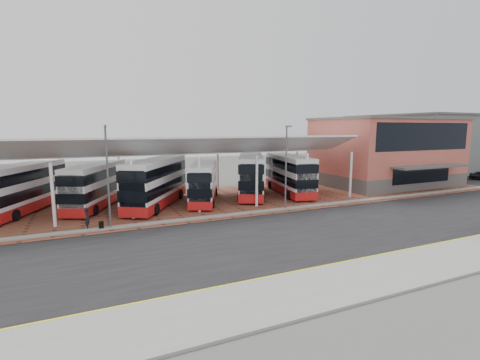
{
  "coord_description": "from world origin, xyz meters",
  "views": [
    {
      "loc": [
        -15.6,
        -21.99,
        7.82
      ],
      "look_at": [
        -1.82,
        8.55,
        2.82
      ],
      "focal_mm": 26.0,
      "sensor_mm": 36.0,
      "label": 1
    }
  ],
  "objects_px": {
    "terminal": "(386,151)",
    "bus_2": "(156,183)",
    "bus_1": "(96,186)",
    "bus_0": "(24,188)",
    "bus_5": "(289,175)",
    "pedestrian": "(87,218)",
    "bus_3": "(204,182)",
    "bus_4": "(251,175)"
  },
  "relations": [
    {
      "from": "bus_0",
      "to": "bus_2",
      "type": "bearing_deg",
      "value": 11.25
    },
    {
      "from": "terminal",
      "to": "pedestrian",
      "type": "xyz_separation_m",
      "value": [
        -38.62,
        -7.22,
        -3.74
      ]
    },
    {
      "from": "bus_1",
      "to": "pedestrian",
      "type": "relative_size",
      "value": 6.12
    },
    {
      "from": "bus_0",
      "to": "bus_2",
      "type": "xyz_separation_m",
      "value": [
        11.77,
        -2.67,
        0.12
      ]
    },
    {
      "from": "bus_2",
      "to": "pedestrian",
      "type": "relative_size",
      "value": 6.47
    },
    {
      "from": "bus_0",
      "to": "bus_2",
      "type": "distance_m",
      "value": 12.07
    },
    {
      "from": "bus_2",
      "to": "bus_3",
      "type": "height_order",
      "value": "bus_2"
    },
    {
      "from": "bus_0",
      "to": "bus_3",
      "type": "xyz_separation_m",
      "value": [
        16.78,
        -2.57,
        -0.18
      ]
    },
    {
      "from": "bus_0",
      "to": "bus_4",
      "type": "bearing_deg",
      "value": 20.5
    },
    {
      "from": "bus_2",
      "to": "bus_4",
      "type": "relative_size",
      "value": 0.97
    },
    {
      "from": "terminal",
      "to": "bus_1",
      "type": "height_order",
      "value": "terminal"
    },
    {
      "from": "terminal",
      "to": "bus_5",
      "type": "relative_size",
      "value": 1.62
    },
    {
      "from": "bus_1",
      "to": "bus_4",
      "type": "bearing_deg",
      "value": 22.42
    },
    {
      "from": "terminal",
      "to": "bus_2",
      "type": "distance_m",
      "value": 32.2
    },
    {
      "from": "terminal",
      "to": "bus_1",
      "type": "xyz_separation_m",
      "value": [
        -37.64,
        0.79,
        -2.45
      ]
    },
    {
      "from": "bus_3",
      "to": "bus_5",
      "type": "xyz_separation_m",
      "value": [
        10.79,
        0.25,
        0.21
      ]
    },
    {
      "from": "bus_3",
      "to": "bus_4",
      "type": "xyz_separation_m",
      "value": [
        6.15,
        1.15,
        0.29
      ]
    },
    {
      "from": "terminal",
      "to": "bus_0",
      "type": "distance_m",
      "value": 43.96
    },
    {
      "from": "bus_0",
      "to": "pedestrian",
      "type": "xyz_separation_m",
      "value": [
        5.24,
        -8.77,
        -1.37
      ]
    },
    {
      "from": "bus_0",
      "to": "pedestrian",
      "type": "relative_size",
      "value": 6.38
    },
    {
      "from": "terminal",
      "to": "bus_0",
      "type": "bearing_deg",
      "value": 177.97
    },
    {
      "from": "bus_3",
      "to": "bus_2",
      "type": "bearing_deg",
      "value": -155.9
    },
    {
      "from": "bus_4",
      "to": "bus_5",
      "type": "height_order",
      "value": "bus_4"
    },
    {
      "from": "bus_5",
      "to": "pedestrian",
      "type": "height_order",
      "value": "bus_5"
    },
    {
      "from": "bus_5",
      "to": "bus_1",
      "type": "bearing_deg",
      "value": -172.01
    },
    {
      "from": "bus_1",
      "to": "bus_4",
      "type": "distance_m",
      "value": 16.72
    },
    {
      "from": "bus_1",
      "to": "bus_3",
      "type": "relative_size",
      "value": 1.04
    },
    {
      "from": "pedestrian",
      "to": "bus_1",
      "type": "bearing_deg",
      "value": -5.64
    },
    {
      "from": "bus_2",
      "to": "pedestrian",
      "type": "height_order",
      "value": "bus_2"
    },
    {
      "from": "bus_1",
      "to": "bus_5",
      "type": "relative_size",
      "value": 0.93
    },
    {
      "from": "bus_5",
      "to": "pedestrian",
      "type": "xyz_separation_m",
      "value": [
        -22.33,
        -6.45,
        -1.41
      ]
    },
    {
      "from": "pedestrian",
      "to": "bus_3",
      "type": "bearing_deg",
      "value": -60.41
    },
    {
      "from": "bus_4",
      "to": "pedestrian",
      "type": "bearing_deg",
      "value": -131.58
    },
    {
      "from": "bus_1",
      "to": "terminal",
      "type": "bearing_deg",
      "value": 23.46
    },
    {
      "from": "bus_3",
      "to": "pedestrian",
      "type": "bearing_deg",
      "value": -128.78
    },
    {
      "from": "bus_2",
      "to": "pedestrian",
      "type": "bearing_deg",
      "value": -105.24
    },
    {
      "from": "terminal",
      "to": "bus_1",
      "type": "distance_m",
      "value": 37.73
    },
    {
      "from": "terminal",
      "to": "bus_2",
      "type": "bearing_deg",
      "value": -178.01
    },
    {
      "from": "bus_4",
      "to": "pedestrian",
      "type": "relative_size",
      "value": 6.64
    },
    {
      "from": "bus_2",
      "to": "bus_5",
      "type": "bearing_deg",
      "value": 32.96
    },
    {
      "from": "bus_1",
      "to": "bus_2",
      "type": "relative_size",
      "value": 0.95
    },
    {
      "from": "terminal",
      "to": "bus_5",
      "type": "xyz_separation_m",
      "value": [
        -16.3,
        -0.77,
        -2.33
      ]
    }
  ]
}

